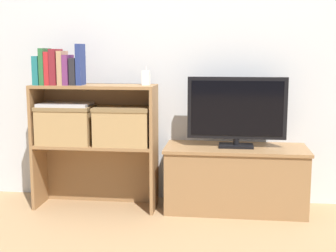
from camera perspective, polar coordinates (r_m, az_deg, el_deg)
ground_plane at (r=3.01m, az=-0.31°, el=-10.93°), size 16.00×16.00×0.00m
wall_back at (r=3.23m, az=0.60°, el=12.10°), size 10.00×0.05×2.40m
tv_stand at (r=3.10m, az=8.20°, el=-6.34°), size 0.91×0.39×0.42m
tv at (r=3.01m, az=8.39°, el=1.94°), size 0.63×0.14×0.45m
bookshelf_lower_tier at (r=3.20m, az=-8.52°, el=-4.78°), size 0.80×0.26×0.43m
bookshelf_upper_tier at (r=3.12m, az=-8.71°, el=2.47°), size 0.80×0.26×0.39m
book_teal at (r=3.15m, az=-15.42°, el=6.56°), size 0.04×0.16×0.18m
book_forest at (r=3.13m, az=-14.73°, el=7.02°), size 0.03×0.16×0.23m
book_crimson at (r=3.12m, az=-14.15°, el=6.84°), size 0.03×0.15×0.21m
book_maroon at (r=3.11m, az=-13.49°, el=7.01°), size 0.04×0.16×0.23m
book_tan at (r=3.09m, az=-12.74°, el=6.92°), size 0.03×0.14×0.22m
book_plum at (r=3.08m, az=-12.09°, el=6.70°), size 0.03×0.14×0.19m
book_charcoal at (r=3.07m, az=-11.32°, el=6.53°), size 0.04×0.12×0.17m
book_navy at (r=3.05m, az=-10.62°, el=7.37°), size 0.03×0.12×0.26m
baby_monitor at (r=2.98m, az=-2.71°, el=5.88°), size 0.05×0.03×0.12m
storage_basket_left at (r=3.13m, az=-12.34°, el=0.33°), size 0.36×0.23×0.25m
storage_basket_right at (r=3.03m, az=-5.52°, el=0.20°), size 0.36×0.23×0.25m
laptop at (r=3.12m, az=-12.42°, el=2.58°), size 0.33×0.21×0.02m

